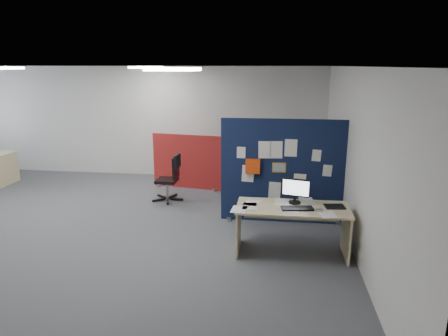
# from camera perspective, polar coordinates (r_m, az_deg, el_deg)

# --- Properties ---
(floor) EXTENTS (9.00, 9.00, 0.00)m
(floor) POSITION_cam_1_polar(r_m,az_deg,el_deg) (7.40, -19.85, -7.98)
(floor) COLOR #505257
(floor) RESTS_ON ground
(ceiling) EXTENTS (9.00, 7.00, 0.02)m
(ceiling) POSITION_cam_1_polar(r_m,az_deg,el_deg) (6.88, -21.81, 13.32)
(ceiling) COLOR white
(ceiling) RESTS_ON wall_back
(wall_back) EXTENTS (9.00, 0.02, 2.70)m
(wall_back) POSITION_cam_1_polar(r_m,az_deg,el_deg) (10.19, -11.61, 6.48)
(wall_back) COLOR silver
(wall_back) RESTS_ON floor
(wall_right) EXTENTS (0.02, 7.00, 2.70)m
(wall_right) POSITION_cam_1_polar(r_m,az_deg,el_deg) (6.31, 18.22, 1.22)
(wall_right) COLOR silver
(wall_right) RESTS_ON floor
(ceiling_lights) EXTENTS (4.10, 4.10, 0.04)m
(ceiling_lights) POSITION_cam_1_polar(r_m,az_deg,el_deg) (7.33, -16.89, 13.50)
(ceiling_lights) COLOR white
(ceiling_lights) RESTS_ON ceiling
(navy_divider) EXTENTS (2.23, 0.30, 1.84)m
(navy_divider) POSITION_cam_1_polar(r_m,az_deg,el_deg) (7.02, 8.54, -0.55)
(navy_divider) COLOR black
(navy_divider) RESTS_ON floor
(main_desk) EXTENTS (1.63, 0.72, 0.73)m
(main_desk) POSITION_cam_1_polar(r_m,az_deg,el_deg) (5.99, 9.69, -6.95)
(main_desk) COLOR tan
(main_desk) RESTS_ON floor
(monitor_main) EXTENTS (0.42, 0.18, 0.37)m
(monitor_main) POSITION_cam_1_polar(r_m,az_deg,el_deg) (5.98, 10.14, -3.06)
(monitor_main) COLOR black
(monitor_main) RESTS_ON main_desk
(keyboard) EXTENTS (0.47, 0.24, 0.02)m
(keyboard) POSITION_cam_1_polar(r_m,az_deg,el_deg) (5.80, 10.41, -5.69)
(keyboard) COLOR black
(keyboard) RESTS_ON main_desk
(mouse) EXTENTS (0.11, 0.08, 0.03)m
(mouse) POSITION_cam_1_polar(r_m,az_deg,el_deg) (5.79, 13.47, -5.87)
(mouse) COLOR #9C9BA0
(mouse) RESTS_ON main_desk
(paper_tray) EXTENTS (0.30, 0.25, 0.01)m
(paper_tray) POSITION_cam_1_polar(r_m,az_deg,el_deg) (6.01, 15.53, -5.32)
(paper_tray) COLOR black
(paper_tray) RESTS_ON main_desk
(red_divider) EXTENTS (1.62, 0.31, 1.22)m
(red_divider) POSITION_cam_1_polar(r_m,az_deg,el_deg) (9.02, -5.31, 0.85)
(red_divider) COLOR #A02714
(red_divider) RESTS_ON floor
(office_chair) EXTENTS (0.62, 0.64, 0.96)m
(office_chair) POSITION_cam_1_polar(r_m,az_deg,el_deg) (8.20, -7.53, -1.01)
(office_chair) COLOR black
(office_chair) RESTS_ON floor
(desk_papers) EXTENTS (1.47, 0.87, 0.00)m
(desk_papers) POSITION_cam_1_polar(r_m,az_deg,el_deg) (5.88, 7.74, -5.41)
(desk_papers) COLOR white
(desk_papers) RESTS_ON main_desk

